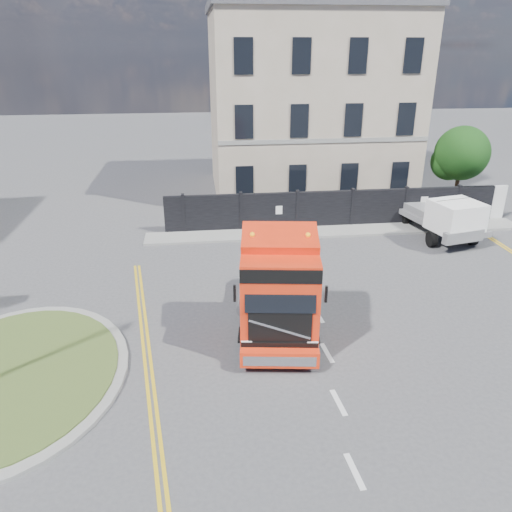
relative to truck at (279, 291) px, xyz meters
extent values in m
plane|color=#424244|center=(-1.26, 1.56, -1.69)|extent=(120.00, 120.00, 0.00)
cylinder|color=gray|center=(-8.26, -1.44, -1.63)|extent=(6.80, 6.80, 0.12)
cylinder|color=#385020|center=(-8.26, -1.44, -1.55)|extent=(6.20, 6.20, 0.05)
cube|color=black|center=(4.74, 10.56, -0.69)|extent=(18.00, 0.25, 2.00)
cube|color=silver|center=(13.24, 10.56, -0.69)|extent=(2.60, 0.12, 2.00)
cube|color=#BCAA95|center=(4.74, 18.06, 3.81)|extent=(12.00, 10.00, 11.00)
cube|color=#4C4C51|center=(4.74, 18.06, 9.56)|extent=(12.30, 10.30, 0.50)
cylinder|color=#382619|center=(13.24, 13.56, -0.49)|extent=(0.24, 0.24, 2.40)
sphere|color=#103510|center=(13.24, 13.56, 1.51)|extent=(3.20, 3.20, 3.20)
sphere|color=#103510|center=(12.74, 13.96, 0.91)|extent=(2.20, 2.20, 2.20)
cube|color=gray|center=(4.74, 9.66, -1.63)|extent=(20.00, 1.60, 0.12)
cube|color=black|center=(0.15, 1.05, -0.98)|extent=(3.12, 6.22, 0.43)
cube|color=red|center=(-0.08, -0.59, 0.34)|extent=(2.68, 2.76, 2.64)
cube|color=red|center=(0.06, 0.39, 1.42)|extent=(2.46, 1.17, 1.32)
cube|color=black|center=(-0.25, -1.79, 0.72)|extent=(2.07, 0.35, 0.99)
cube|color=red|center=(-0.29, -2.09, -1.17)|extent=(2.38, 0.66, 0.52)
cylinder|color=black|center=(-1.20, -1.20, -1.20)|extent=(0.44, 1.01, 0.98)
cylinder|color=gray|center=(-1.20, -1.20, -1.20)|extent=(0.41, 0.58, 0.54)
cylinder|color=black|center=(0.82, -1.48, -1.20)|extent=(0.44, 1.01, 0.98)
cylinder|color=gray|center=(0.82, -1.48, -1.20)|extent=(0.41, 0.58, 0.54)
cylinder|color=black|center=(-0.73, 2.12, -1.20)|extent=(0.44, 1.01, 0.98)
cylinder|color=gray|center=(-0.73, 2.12, -1.20)|extent=(0.41, 0.58, 0.54)
cylinder|color=black|center=(1.29, 1.84, -1.20)|extent=(0.44, 1.01, 0.98)
cylinder|color=gray|center=(1.29, 1.84, -1.20)|extent=(0.41, 0.58, 0.54)
cylinder|color=black|center=(-0.57, 3.25, -1.20)|extent=(0.44, 1.01, 0.98)
cylinder|color=gray|center=(-0.57, 3.25, -1.20)|extent=(0.41, 0.58, 0.54)
cylinder|color=black|center=(1.45, 2.96, -1.20)|extent=(0.44, 1.01, 0.98)
cylinder|color=gray|center=(1.45, 2.96, -1.20)|extent=(0.41, 0.58, 0.54)
cube|color=slate|center=(9.82, 8.79, -0.91)|extent=(3.20, 5.69, 0.28)
cube|color=white|center=(9.82, 7.12, -0.19)|extent=(2.50, 2.41, 1.45)
cylinder|color=black|center=(8.76, 7.12, -1.30)|extent=(0.28, 0.78, 0.78)
cylinder|color=black|center=(10.88, 7.12, -1.30)|extent=(0.28, 0.78, 0.78)
cylinder|color=black|center=(8.76, 10.47, -1.30)|extent=(0.28, 0.78, 0.78)
cylinder|color=black|center=(10.88, 10.47, -1.30)|extent=(0.28, 0.78, 0.78)
camera|label=1|loc=(-2.49, -14.40, 7.43)|focal=35.00mm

